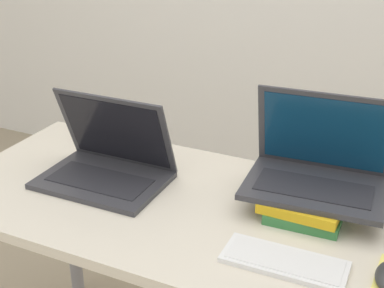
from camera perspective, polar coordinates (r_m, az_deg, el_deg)
The scene contains 5 objects.
desk at distance 1.51m, azimuth 0.11°, elevation -9.37°, with size 1.42×0.65×0.74m.
laptop_left at distance 1.58m, azimuth -9.06°, elevation -2.07°, with size 0.36×0.26×0.25m.
book_stack at distance 1.46m, azimuth 12.23°, elevation -5.96°, with size 0.21×0.26×0.05m.
laptop_on_books at distance 1.46m, azimuth 13.25°, elevation -2.61°, with size 0.38×0.27×0.25m.
wireless_keyboard at distance 1.26m, azimuth 9.82°, elevation -12.26°, with size 0.28×0.12×0.01m.
Camera 1 is at (0.53, -0.81, 1.49)m, focal length 50.00 mm.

